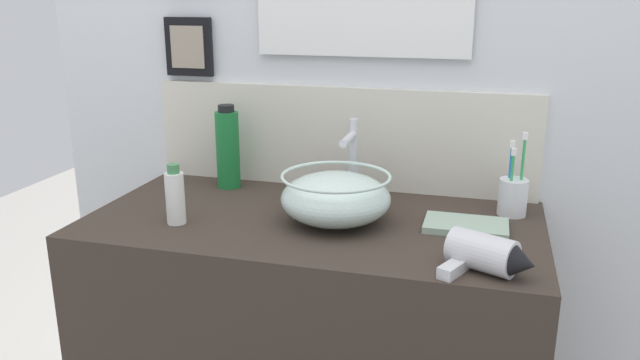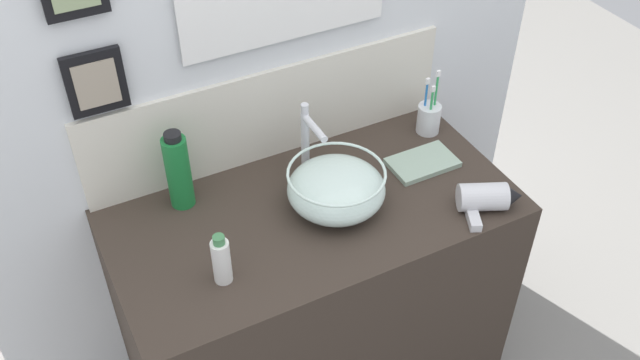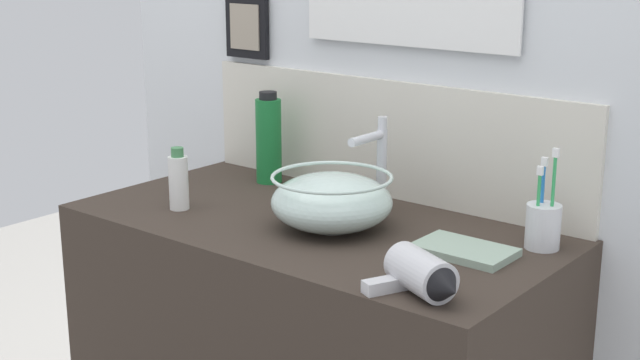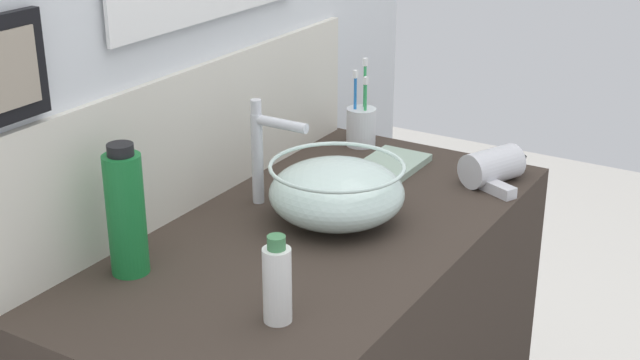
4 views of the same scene
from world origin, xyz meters
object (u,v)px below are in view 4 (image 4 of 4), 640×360
(soap_dispenser, at_px, (277,283))
(lotion_bottle, at_px, (126,212))
(glass_bowl_sink, at_px, (337,192))
(toothbrush_cup, at_px, (361,125))
(hair_drier, at_px, (497,166))
(faucet, at_px, (264,145))
(hand_towel, at_px, (390,165))

(soap_dispenser, distance_m, lotion_bottle, 0.31)
(lotion_bottle, bearing_deg, glass_bowl_sink, -28.96)
(lotion_bottle, bearing_deg, toothbrush_cup, -2.28)
(hair_drier, xyz_separation_m, toothbrush_cup, (0.05, 0.36, 0.01))
(toothbrush_cup, bearing_deg, lotion_bottle, 177.72)
(hair_drier, bearing_deg, faucet, 134.63)
(glass_bowl_sink, height_order, toothbrush_cup, toothbrush_cup)
(soap_dispenser, xyz_separation_m, lotion_bottle, (0.00, 0.31, 0.05))
(lotion_bottle, bearing_deg, hand_towel, -13.57)
(faucet, relative_size, hand_towel, 1.14)
(toothbrush_cup, distance_m, soap_dispenser, 0.83)
(toothbrush_cup, height_order, lotion_bottle, lotion_bottle)
(lotion_bottle, bearing_deg, hair_drier, -28.69)
(hair_drier, distance_m, hand_towel, 0.24)
(hair_drier, bearing_deg, lotion_bottle, 151.31)
(hand_towel, bearing_deg, toothbrush_cup, 51.41)
(toothbrush_cup, xyz_separation_m, lotion_bottle, (-0.78, 0.03, 0.06))
(faucet, xyz_separation_m, hand_towel, (0.31, -0.13, -0.12))
(faucet, distance_m, lotion_bottle, 0.37)
(soap_dispenser, bearing_deg, hair_drier, -6.79)
(faucet, distance_m, toothbrush_cup, 0.42)
(toothbrush_cup, distance_m, lotion_bottle, 0.78)
(toothbrush_cup, relative_size, hand_towel, 1.09)
(faucet, height_order, soap_dispenser, faucet)
(toothbrush_cup, relative_size, soap_dispenser, 1.44)
(faucet, distance_m, hair_drier, 0.52)
(hair_drier, bearing_deg, hand_towel, 102.50)
(faucet, distance_m, soap_dispenser, 0.46)
(toothbrush_cup, bearing_deg, hair_drier, -98.24)
(glass_bowl_sink, height_order, faucet, faucet)
(glass_bowl_sink, relative_size, toothbrush_cup, 1.25)
(soap_dispenser, height_order, hand_towel, soap_dispenser)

